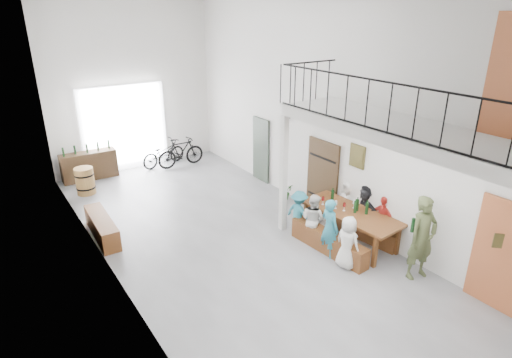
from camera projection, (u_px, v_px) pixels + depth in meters
floor at (228, 236)px, 10.31m from camera, size 12.00×12.00×0.00m
room_walls at (224, 88)px, 8.97m from camera, size 12.00×12.00×12.00m
gateway_portal at (125, 128)px, 14.13m from camera, size 2.80×0.08×2.80m
right_wall_decor at (371, 169)px, 9.63m from camera, size 0.07×8.28×5.07m
balcony at (404, 134)px, 7.83m from camera, size 1.52×5.62×4.00m
tasting_table at (351, 215)px, 9.79m from camera, size 1.16×2.44×0.79m
bench_inner at (328, 242)px, 9.56m from camera, size 0.47×2.07×0.47m
bench_wall at (361, 230)px, 10.14m from camera, size 0.51×1.91×0.44m
tableware at (348, 203)px, 9.83m from camera, size 0.54×1.01×0.35m
side_bench at (102, 227)px, 10.17m from camera, size 0.46×1.84×0.51m
oak_barrel at (85, 181)px, 12.49m from camera, size 0.54×0.54×0.80m
serving_counter at (89, 166)px, 13.56m from camera, size 1.69×0.51×0.89m
counter_bottles at (87, 148)px, 13.34m from camera, size 1.45×0.13×0.28m
guest_left_a at (348, 242)px, 8.88m from camera, size 0.43×0.61×1.17m
guest_left_b at (330, 228)px, 9.27m from camera, size 0.35×0.51×1.35m
guest_left_c at (313, 219)px, 9.80m from camera, size 0.57×0.67×1.22m
guest_left_d at (299, 213)px, 10.21m from camera, size 0.52×0.77×1.11m
guest_right_a at (382, 220)px, 9.78m from camera, size 0.32×0.71×1.19m
guest_right_b at (365, 210)px, 10.17m from camera, size 0.71×1.25×1.28m
guest_right_c at (347, 203)px, 10.68m from camera, size 0.46×0.62×1.15m
host_standing at (422, 238)px, 8.45m from camera, size 0.71×0.52×1.77m
potted_plant at (285, 192)px, 12.20m from camera, size 0.44×0.40×0.43m
bicycle_near at (163, 153)px, 14.71m from camera, size 1.77×0.97×0.88m
bicycle_far at (181, 152)px, 14.61m from camera, size 1.67×0.48×1.00m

